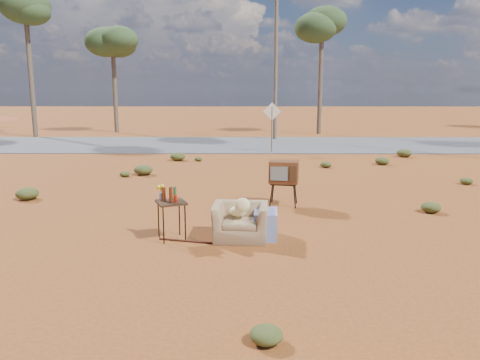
{
  "coord_description": "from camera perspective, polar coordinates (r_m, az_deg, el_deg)",
  "views": [
    {
      "loc": [
        0.26,
        -8.47,
        2.73
      ],
      "look_at": [
        0.19,
        1.5,
        0.8
      ],
      "focal_mm": 35.0,
      "sensor_mm": 36.0,
      "label": 1
    }
  ],
  "objects": [
    {
      "name": "rusty_bar",
      "position": [
        8.59,
        -5.53,
        -7.49
      ],
      "size": [
        1.36,
        0.38,
        0.04
      ],
      "primitive_type": "cylinder",
      "rotation": [
        0.0,
        1.57,
        -0.25
      ],
      "color": "#4A1E13",
      "rests_on": "ground"
    },
    {
      "name": "road_sign",
      "position": [
        20.55,
        3.91,
        7.5
      ],
      "size": [
        0.78,
        0.06,
        2.19
      ],
      "color": "brown",
      "rests_on": "ground"
    },
    {
      "name": "eucalyptus_near_left",
      "position": [
        31.69,
        -15.26,
        15.5
      ],
      "size": [
        3.2,
        3.2,
        6.6
      ],
      "color": "brown",
      "rests_on": "ground"
    },
    {
      "name": "ground",
      "position": [
        8.91,
        -1.28,
        -6.89
      ],
      "size": [
        140.0,
        140.0,
        0.0
      ],
      "primitive_type": "plane",
      "color": "brown",
      "rests_on": "ground"
    },
    {
      "name": "scrub_patch",
      "position": [
        13.19,
        -4.31,
        -0.41
      ],
      "size": [
        17.49,
        8.07,
        0.33
      ],
      "color": "#454B20",
      "rests_on": "ground"
    },
    {
      "name": "eucalyptus_center",
      "position": [
        30.08,
        9.97,
        17.86
      ],
      "size": [
        3.2,
        3.2,
        7.6
      ],
      "color": "brown",
      "rests_on": "ground"
    },
    {
      "name": "side_table",
      "position": [
        8.66,
        -8.66,
        -2.41
      ],
      "size": [
        0.66,
        0.66,
        1.01
      ],
      "rotation": [
        0.0,
        0.0,
        0.4
      ],
      "color": "#331F12",
      "rests_on": "ground"
    },
    {
      "name": "utility_pole_center",
      "position": [
        26.07,
        4.38,
        14.03
      ],
      "size": [
        1.4,
        0.2,
        8.0
      ],
      "color": "brown",
      "rests_on": "ground"
    },
    {
      "name": "highway",
      "position": [
        23.63,
        -0.21,
        4.37
      ],
      "size": [
        140.0,
        7.0,
        0.04
      ],
      "primitive_type": "cube",
      "color": "#565659",
      "rests_on": "ground"
    },
    {
      "name": "armchair",
      "position": [
        8.68,
        0.64,
        -4.54
      ],
      "size": [
        1.22,
        0.76,
        0.88
      ],
      "rotation": [
        0.0,
        0.0,
        -0.06
      ],
      "color": "#92734F",
      "rests_on": "ground"
    },
    {
      "name": "tv_unit",
      "position": [
        11.11,
        5.37,
        0.92
      ],
      "size": [
        0.75,
        0.64,
        1.08
      ],
      "rotation": [
        0.0,
        0.0,
        -0.16
      ],
      "color": "black",
      "rests_on": "ground"
    },
    {
      "name": "eucalyptus_left",
      "position": [
        30.38,
        -24.66,
        17.92
      ],
      "size": [
        3.2,
        3.2,
        8.1
      ],
      "color": "brown",
      "rests_on": "ground"
    }
  ]
}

